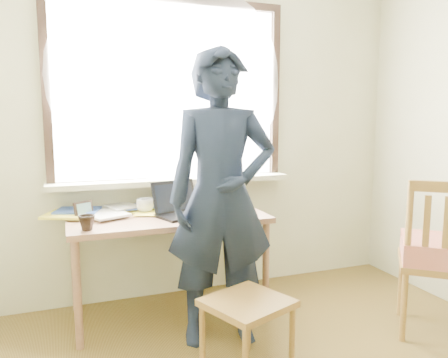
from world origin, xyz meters
name	(u,v)px	position (x,y,z in m)	size (l,w,h in m)	color
room_shell	(320,61)	(-0.02, 0.20, 1.64)	(3.52, 4.02, 2.61)	beige
desk	(168,226)	(-0.32, 1.63, 0.65)	(1.36, 0.68, 0.73)	#896144
laptop	(180,207)	(-0.24, 1.60, 0.79)	(0.42, 0.37, 0.24)	black
mug_white	(145,206)	(-0.45, 1.78, 0.78)	(0.13, 0.13, 0.10)	white
mug_dark	(87,223)	(-0.88, 1.39, 0.78)	(0.10, 0.10, 0.09)	black
mouse	(226,211)	(0.09, 1.53, 0.75)	(0.09, 0.06, 0.04)	black
desk_clutter	(124,211)	(-0.60, 1.78, 0.75)	(0.88, 0.52, 0.04)	maroon
book_a	(95,212)	(-0.80, 1.84, 0.74)	(0.20, 0.27, 0.03)	white
book_b	(215,203)	(0.12, 1.89, 0.74)	(0.18, 0.25, 0.02)	white
picture_frame	(84,211)	(-0.88, 1.73, 0.78)	(0.13, 0.09, 0.11)	black
work_chair	(247,311)	(-0.09, 0.75, 0.36)	(0.53, 0.52, 0.43)	olive
side_chair	(440,253)	(1.26, 0.73, 0.54)	(0.66, 0.66, 1.04)	olive
person	(222,198)	(-0.08, 1.16, 0.92)	(0.67, 0.44, 1.84)	black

